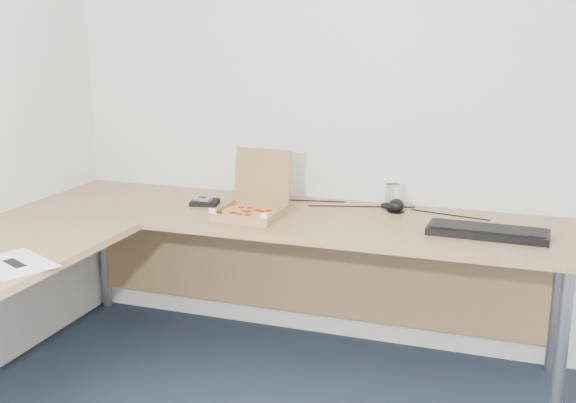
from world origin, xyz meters
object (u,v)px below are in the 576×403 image
at_px(pizza_box, 251,209).
at_px(drinking_glass, 393,196).
at_px(wallet, 205,202).
at_px(keyboard, 487,232).
at_px(desk, 180,239).

relative_size(pizza_box, drinking_glass, 2.75).
bearing_deg(wallet, keyboard, -16.84).
xyz_separation_m(pizza_box, wallet, (-0.29, 0.12, -0.02)).
bearing_deg(drinking_glass, wallet, -165.63).
relative_size(pizza_box, keyboard, 0.67).
distance_m(drinking_glass, keyboard, 0.55).
bearing_deg(desk, keyboard, 16.82).
height_order(desk, drinking_glass, drinking_glass).
distance_m(desk, keyboard, 1.27).
relative_size(keyboard, wallet, 3.74).
xyz_separation_m(desk, pizza_box, (0.19, 0.33, 0.06)).
distance_m(pizza_box, wallet, 0.32).
height_order(desk, wallet, wallet).
bearing_deg(keyboard, wallet, 177.88).
bearing_deg(desk, pizza_box, 60.64).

